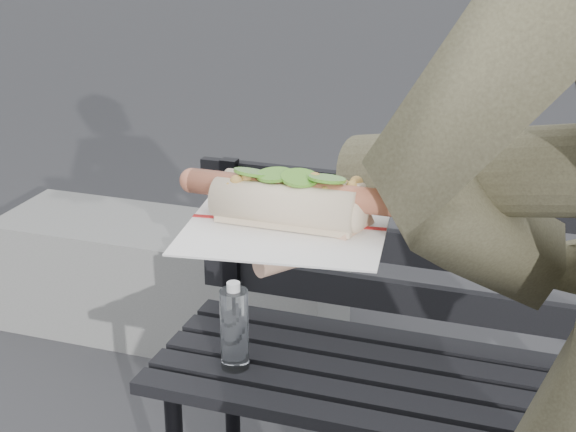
{
  "coord_description": "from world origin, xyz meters",
  "views": [
    {
      "loc": [
        0.2,
        -0.83,
        1.52
      ],
      "look_at": [
        -0.05,
        -0.08,
        1.22
      ],
      "focal_mm": 55.0,
      "sensor_mm": 36.0,
      "label": 1
    }
  ],
  "objects": [
    {
      "name": "park_bench",
      "position": [
        0.07,
        0.92,
        0.52
      ],
      "size": [
        1.5,
        0.44,
        0.88
      ],
      "color": "black",
      "rests_on": "ground"
    },
    {
      "name": "held_hotdog",
      "position": [
        0.14,
        -0.01,
        1.25
      ],
      "size": [
        0.63,
        0.31,
        0.2
      ],
      "color": "#423F2C"
    },
    {
      "name": "concrete_block",
      "position": [
        -1.09,
        1.67,
        0.2
      ],
      "size": [
        1.2,
        0.4,
        0.4
      ],
      "primitive_type": "cube",
      "color": "slate",
      "rests_on": "ground"
    }
  ]
}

